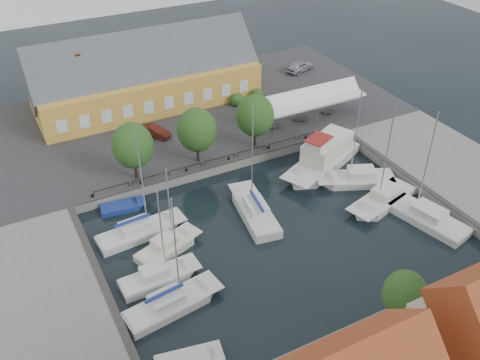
% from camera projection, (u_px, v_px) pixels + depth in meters
% --- Properties ---
extents(ground, '(140.00, 140.00, 0.00)m').
position_uv_depth(ground, '(269.00, 225.00, 50.79)').
color(ground, black).
rests_on(ground, ground).
extents(north_quay, '(56.00, 26.00, 1.00)m').
position_uv_depth(north_quay, '(178.00, 119.00, 67.34)').
color(north_quay, '#2D2D30').
rests_on(north_quay, ground).
extents(west_quay, '(12.00, 24.00, 1.00)m').
position_uv_depth(west_quay, '(33.00, 319.00, 40.66)').
color(west_quay, slate).
rests_on(west_quay, ground).
extents(east_quay, '(12.00, 24.00, 1.00)m').
position_uv_depth(east_quay, '(456.00, 172.00, 57.43)').
color(east_quay, slate).
rests_on(east_quay, ground).
extents(quay_edge_fittings, '(56.00, 24.72, 0.40)m').
position_uv_depth(quay_edge_fittings, '(246.00, 190.00, 53.68)').
color(quay_edge_fittings, '#383533').
rests_on(quay_edge_fittings, north_quay).
extents(warehouse, '(28.56, 14.00, 9.55)m').
position_uv_depth(warehouse, '(141.00, 79.00, 68.06)').
color(warehouse, gold).
rests_on(warehouse, north_quay).
extents(tent_canopy, '(14.00, 4.00, 2.83)m').
position_uv_depth(tent_canopy, '(310.00, 100.00, 64.66)').
color(tent_canopy, white).
rests_on(tent_canopy, north_quay).
extents(quay_trees, '(18.20, 4.20, 6.30)m').
position_uv_depth(quay_trees, '(197.00, 130.00, 56.06)').
color(quay_trees, black).
rests_on(quay_trees, north_quay).
extents(car_silver, '(4.97, 3.21, 1.57)m').
position_uv_depth(car_silver, '(300.00, 66.00, 78.18)').
color(car_silver, '#AAACB2').
rests_on(car_silver, north_quay).
extents(car_red, '(3.36, 4.00, 1.29)m').
position_uv_depth(car_red, '(155.00, 131.00, 62.43)').
color(car_red, '#4F1812').
rests_on(car_red, north_quay).
extents(center_sailboat, '(3.87, 8.98, 12.04)m').
position_uv_depth(center_sailboat, '(255.00, 213.00, 51.72)').
color(center_sailboat, silver).
rests_on(center_sailboat, ground).
extents(trawler, '(11.89, 7.98, 5.00)m').
position_uv_depth(trawler, '(324.00, 158.00, 58.74)').
color(trawler, silver).
rests_on(trawler, ground).
extents(east_boat_a, '(8.77, 5.94, 11.94)m').
position_uv_depth(east_boat_a, '(357.00, 180.00, 56.50)').
color(east_boat_a, silver).
rests_on(east_boat_a, ground).
extents(east_boat_b, '(8.80, 4.93, 11.53)m').
position_uv_depth(east_boat_b, '(383.00, 201.00, 53.52)').
color(east_boat_b, silver).
rests_on(east_boat_b, ground).
extents(east_boat_c, '(4.98, 9.68, 11.83)m').
position_uv_depth(east_boat_c, '(424.00, 218.00, 51.26)').
color(east_boat_c, silver).
rests_on(east_boat_c, ground).
extents(west_boat_a, '(8.62, 3.05, 11.22)m').
position_uv_depth(west_boat_a, '(140.00, 233.00, 49.36)').
color(west_boat_a, silver).
rests_on(west_boat_a, ground).
extents(west_boat_b, '(6.70, 4.19, 9.05)m').
position_uv_depth(west_boat_b, '(168.00, 248.00, 47.60)').
color(west_boat_b, silver).
rests_on(west_boat_b, ground).
extents(west_boat_c, '(6.99, 2.43, 9.54)m').
position_uv_depth(west_boat_c, '(158.00, 279.00, 44.48)').
color(west_boat_c, silver).
rests_on(west_boat_c, ground).
extents(west_boat_d, '(8.43, 3.56, 11.00)m').
position_uv_depth(west_boat_d, '(171.00, 306.00, 42.04)').
color(west_boat_d, silver).
rests_on(west_boat_d, ground).
extents(launch_nw, '(4.63, 2.27, 0.88)m').
position_uv_depth(launch_nw, '(122.00, 208.00, 52.78)').
color(launch_nw, navy).
rests_on(launch_nw, ground).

